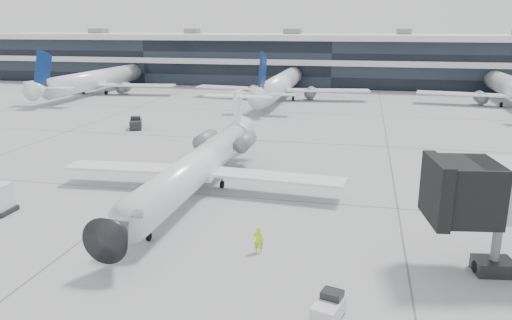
# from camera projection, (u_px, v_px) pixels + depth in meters

# --- Properties ---
(ground) EXTENTS (220.00, 220.00, 0.00)m
(ground) POSITION_uv_depth(u_px,v_px,m) (266.00, 199.00, 39.25)
(ground) COLOR gray
(ground) RESTS_ON ground
(terminal) EXTENTS (170.00, 22.00, 10.00)m
(terminal) POSITION_uv_depth(u_px,v_px,m) (335.00, 62.00, 115.27)
(terminal) COLOR black
(terminal) RESTS_ON ground
(bg_jet_left) EXTENTS (32.00, 40.00, 9.60)m
(bg_jet_left) POSITION_uv_depth(u_px,v_px,m) (100.00, 93.00, 100.35)
(bg_jet_left) COLOR white
(bg_jet_left) RESTS_ON ground
(bg_jet_center) EXTENTS (32.00, 40.00, 9.60)m
(bg_jet_center) POSITION_uv_depth(u_px,v_px,m) (281.00, 99.00, 92.76)
(bg_jet_center) COLOR white
(bg_jet_center) RESTS_ON ground
(regional_jet) EXTENTS (23.64, 29.40, 6.80)m
(regional_jet) POSITION_uv_depth(u_px,v_px,m) (200.00, 164.00, 40.65)
(regional_jet) COLOR white
(regional_jet) RESTS_ON ground
(ramp_worker) EXTENTS (0.63, 0.43, 1.66)m
(ramp_worker) POSITION_uv_depth(u_px,v_px,m) (258.00, 240.00, 29.80)
(ramp_worker) COLOR #C6F219
(ramp_worker) RESTS_ON ground
(baggage_tug) EXTENTS (1.63, 2.16, 1.22)m
(baggage_tug) POSITION_uv_depth(u_px,v_px,m) (329.00, 308.00, 23.19)
(baggage_tug) COLOR silver
(baggage_tug) RESTS_ON ground
(traffic_cone) EXTENTS (0.41, 0.41, 0.57)m
(traffic_cone) POSITION_uv_depth(u_px,v_px,m) (197.00, 158.00, 50.22)
(traffic_cone) COLOR #DA5F0B
(traffic_cone) RESTS_ON ground
(far_tug) EXTENTS (2.33, 2.88, 1.60)m
(far_tug) POSITION_uv_depth(u_px,v_px,m) (136.00, 124.00, 65.54)
(far_tug) COLOR black
(far_tug) RESTS_ON ground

